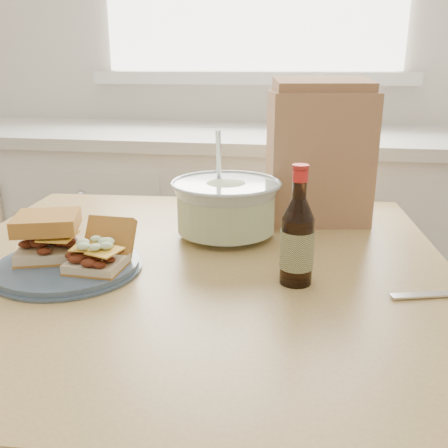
% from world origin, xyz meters
% --- Properties ---
extents(wall_back, '(4.00, 0.02, 2.70)m').
position_xyz_m(wall_back, '(0.00, 2.00, 1.35)').
color(wall_back, silver).
rests_on(wall_back, ground).
extents(cabinet_run, '(2.50, 0.64, 0.94)m').
position_xyz_m(cabinet_run, '(-0.00, 1.70, 0.47)').
color(cabinet_run, white).
rests_on(cabinet_run, ground).
extents(dining_table, '(1.05, 1.05, 0.82)m').
position_xyz_m(dining_table, '(0.05, 0.71, 0.70)').
color(dining_table, tan).
rests_on(dining_table, ground).
extents(plate, '(0.26, 0.26, 0.02)m').
position_xyz_m(plate, '(-0.16, 0.63, 0.82)').
color(plate, '#405368').
rests_on(plate, dining_table).
extents(sandwich_left, '(0.14, 0.13, 0.08)m').
position_xyz_m(sandwich_left, '(-0.21, 0.65, 0.87)').
color(sandwich_left, beige).
rests_on(sandwich_left, plate).
extents(sandwich_right, '(0.10, 0.13, 0.08)m').
position_xyz_m(sandwich_right, '(-0.10, 0.63, 0.86)').
color(sandwich_right, beige).
rests_on(sandwich_right, plate).
extents(coleslaw_bowl, '(0.24, 0.24, 0.24)m').
position_xyz_m(coleslaw_bowl, '(0.09, 0.87, 0.88)').
color(coleslaw_bowl, '#AFBDB9').
rests_on(coleslaw_bowl, dining_table).
extents(beer_bottle, '(0.06, 0.06, 0.21)m').
position_xyz_m(beer_bottle, '(0.25, 0.65, 0.89)').
color(beer_bottle, black).
rests_on(beer_bottle, dining_table).
extents(paper_bag, '(0.26, 0.19, 0.30)m').
position_xyz_m(paper_bag, '(0.28, 1.03, 0.97)').
color(paper_bag, '#A87651').
rests_on(paper_bag, dining_table).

